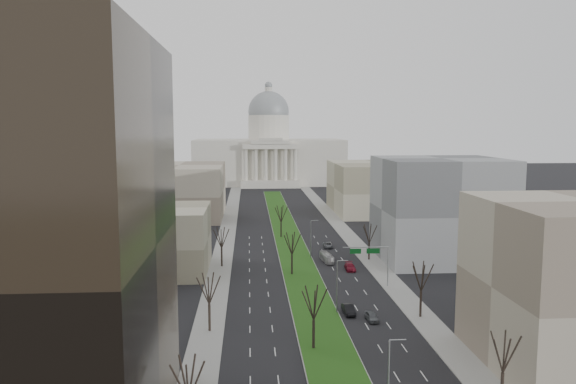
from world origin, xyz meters
name	(u,v)px	position (x,y,z in m)	size (l,w,h in m)	color
ground	(288,237)	(0.00, 120.00, 0.00)	(600.00, 600.00, 0.00)	black
median	(288,238)	(0.00, 118.99, 0.10)	(8.00, 222.03, 0.20)	#999993
sidewalk_left	(222,259)	(-17.50, 95.00, 0.07)	(5.00, 330.00, 0.15)	gray
sidewalk_right	(367,257)	(17.50, 95.00, 0.07)	(5.00, 330.00, 0.15)	gray
capitol	(269,154)	(0.00, 269.59, 16.31)	(80.00, 46.00, 55.00)	beige
building_beige_left	(147,240)	(-33.00, 85.00, 7.00)	(26.00, 22.00, 14.00)	gray
building_grey_right	(440,209)	(34.00, 92.00, 12.00)	(28.00, 26.00, 24.00)	slate
building_far_left	(180,191)	(-35.00, 160.00, 9.00)	(30.00, 40.00, 18.00)	gray
building_far_right	(375,188)	(35.00, 165.00, 9.00)	(30.00, 40.00, 18.00)	gray
tree_left_near	(188,377)	(-17.20, 18.00, 6.61)	(5.10, 5.10, 9.18)	black
tree_left_mid	(209,287)	(-17.20, 48.00, 7.00)	(5.40, 5.40, 9.72)	black
tree_left_far	(221,237)	(-17.20, 88.00, 6.84)	(5.28, 5.28, 9.50)	black
tree_right_near	(504,351)	(17.20, 22.00, 6.69)	(5.16, 5.16, 9.29)	black
tree_right_mid	(421,275)	(17.20, 52.00, 7.16)	(5.52, 5.52, 9.94)	black
tree_right_far	(369,233)	(17.20, 92.00, 6.53)	(5.04, 5.04, 9.07)	black
tree_median_a	(314,301)	(-2.00, 40.00, 7.00)	(5.40, 5.40, 9.72)	black
tree_median_b	(292,243)	(-2.00, 80.00, 7.00)	(5.40, 5.40, 9.72)	black
tree_median_c	(281,213)	(-2.00, 120.00, 7.00)	(5.40, 5.40, 9.72)	black
streetlamp_median_a	(389,379)	(3.76, 20.00, 4.81)	(1.90, 0.20, 9.16)	gray
streetlamp_median_b	(337,286)	(3.76, 55.00, 4.81)	(1.90, 0.20, 9.16)	gray
streetlamp_median_c	(311,238)	(3.76, 95.00, 4.81)	(1.90, 0.20, 9.16)	gray
mast_arm_signs	(375,256)	(13.49, 70.03, 6.11)	(9.12, 0.24, 8.09)	gray
car_grey_near	(372,316)	(8.80, 50.98, 0.71)	(1.69, 4.20, 1.43)	#52565A
car_black	(348,309)	(5.61, 54.53, 0.79)	(1.67, 4.78, 1.57)	black
car_red	(350,267)	(11.06, 83.01, 0.74)	(2.08, 5.12, 1.49)	maroon
car_grey_far	(328,245)	(9.40, 106.05, 0.66)	(2.19, 4.75, 1.32)	#4F5257
box_van	(327,257)	(6.98, 90.94, 1.03)	(1.74, 7.42, 2.07)	#BBBBBB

